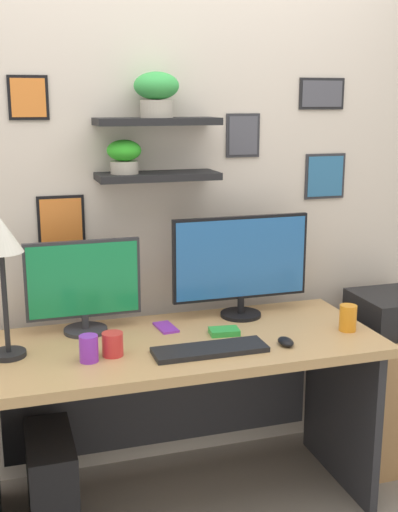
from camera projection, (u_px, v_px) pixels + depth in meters
ground_plane at (180, 505)px, 2.80m from camera, size 8.00×8.00×0.00m
back_wall_assembly at (151, 177)px, 2.89m from camera, size 4.40×0.24×2.70m
desk at (176, 383)px, 2.72m from camera, size 1.62×0.68×0.75m
monitor_left at (84, 285)px, 2.68m from camera, size 0.47×0.18×0.39m
monitor_right at (241, 263)px, 2.87m from camera, size 0.62×0.18×0.45m
keyboard at (210, 350)px, 2.50m from camera, size 0.44×0.14×0.02m
computer_mouse at (286, 342)px, 2.57m from camera, size 0.06×0.09×0.03m
desk_lamp at (1, 248)px, 2.36m from camera, size 0.16×0.16×0.54m
cell_phone at (166, 327)px, 2.76m from camera, size 0.08×0.15×0.01m
coffee_mug at (113, 344)px, 2.46m from camera, size 0.08×0.08×0.09m
pen_cup at (89, 349)px, 2.40m from camera, size 0.07×0.07×0.10m
scissors_tray at (224, 331)px, 2.69m from camera, size 0.13×0.09×0.02m
water_cup at (348, 318)px, 2.72m from camera, size 0.07×0.07×0.11m
drawer_cabinet at (390, 391)px, 3.17m from camera, size 0.44×0.50×0.63m
printer at (396, 312)px, 3.08m from camera, size 0.38×0.34×0.17m
computer_tower_left at (52, 484)px, 2.59m from camera, size 0.18×0.40×0.41m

